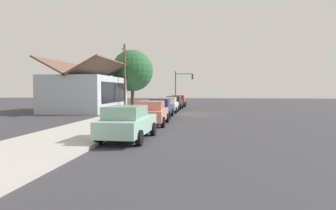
{
  "coord_description": "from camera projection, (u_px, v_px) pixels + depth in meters",
  "views": [
    {
      "loc": [
        -29.05,
        -0.81,
        2.29
      ],
      "look_at": [
        -0.1,
        2.62,
        0.88
      ],
      "focal_mm": 32.76,
      "sensor_mm": 36.0,
      "label": 1
    }
  ],
  "objects": [
    {
      "name": "car_charcoal",
      "position": [
        174.0,
        102.0,
        37.64
      ],
      "size": [
        4.74,
        2.07,
        1.59
      ],
      "rotation": [
        0.0,
        0.0,
        -0.01
      ],
      "color": "#2D3035",
      "rests_on": "ground"
    },
    {
      "name": "sidewalk_curb",
      "position": [
        138.0,
        113.0,
        29.67
      ],
      "size": [
        60.0,
        4.2,
        0.16
      ],
      "primitive_type": "cube",
      "color": "#B2AFA8",
      "rests_on": "ground"
    },
    {
      "name": "storefront_building",
      "position": [
        87.0,
        93.0,
        33.66
      ],
      "size": [
        11.4,
        6.52,
        5.55
      ],
      "color": "#ADBCC6",
      "rests_on": "ground"
    },
    {
      "name": "traffic_light_main",
      "position": [
        182.0,
        82.0,
        47.01
      ],
      "size": [
        0.37,
        2.79,
        5.2
      ],
      "color": "#383833",
      "rests_on": "ground"
    },
    {
      "name": "car_seafoam",
      "position": [
        128.0,
        122.0,
        14.04
      ],
      "size": [
        4.75,
        2.07,
        1.59
      ],
      "rotation": [
        0.0,
        0.0,
        -0.03
      ],
      "color": "#9ED1BC",
      "rests_on": "ground"
    },
    {
      "name": "fire_hydrant_red",
      "position": [
        120.0,
        120.0,
        18.44
      ],
      "size": [
        0.22,
        0.22,
        0.71
      ],
      "color": "red",
      "rests_on": "sidewalk_curb"
    },
    {
      "name": "shade_tree",
      "position": [
        132.0,
        71.0,
        40.65
      ],
      "size": [
        5.51,
        5.51,
        7.66
      ],
      "color": "brown",
      "rests_on": "ground"
    },
    {
      "name": "car_ivory",
      "position": [
        169.0,
        105.0,
        31.43
      ],
      "size": [
        4.39,
        1.96,
        1.59
      ],
      "rotation": [
        0.0,
        0.0,
        0.0
      ],
      "color": "silver",
      "rests_on": "ground"
    },
    {
      "name": "car_navy",
      "position": [
        160.0,
        108.0,
        25.56
      ],
      "size": [
        4.77,
        2.0,
        1.59
      ],
      "rotation": [
        0.0,
        0.0,
        0.02
      ],
      "color": "navy",
      "rests_on": "ground"
    },
    {
      "name": "car_cherry",
      "position": [
        178.0,
        101.0,
        43.28
      ],
      "size": [
        4.89,
        2.16,
        1.59
      ],
      "rotation": [
        0.0,
        0.0,
        0.02
      ],
      "color": "red",
      "rests_on": "ground"
    },
    {
      "name": "utility_pole_wooden",
      "position": [
        125.0,
        76.0,
        34.84
      ],
      "size": [
        1.8,
        0.24,
        7.5
      ],
      "color": "brown",
      "rests_on": "ground"
    },
    {
      "name": "car_coral",
      "position": [
        151.0,
        113.0,
        20.18
      ],
      "size": [
        4.73,
        2.15,
        1.59
      ],
      "rotation": [
        0.0,
        0.0,
        0.03
      ],
      "color": "#EA8C75",
      "rests_on": "ground"
    },
    {
      "name": "ground_plane",
      "position": [
        196.0,
        114.0,
        29.02
      ],
      "size": [
        120.0,
        120.0,
        0.0
      ],
      "primitive_type": "plane",
      "color": "#38383D"
    }
  ]
}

